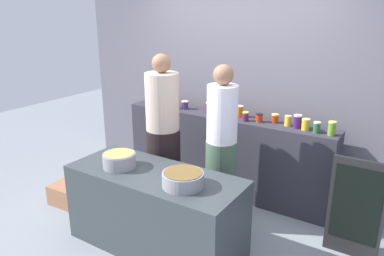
% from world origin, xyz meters
% --- Properties ---
extents(ground, '(12.00, 12.00, 0.00)m').
position_xyz_m(ground, '(0.00, 0.00, 0.00)').
color(ground, gray).
extents(storefront_wall, '(4.80, 0.12, 3.00)m').
position_xyz_m(storefront_wall, '(0.00, 1.45, 1.50)').
color(storefront_wall, slate).
rests_on(storefront_wall, ground).
extents(display_shelf, '(2.70, 0.36, 1.00)m').
position_xyz_m(display_shelf, '(0.00, 1.10, 0.50)').
color(display_shelf, '#2F2E38').
rests_on(display_shelf, ground).
extents(prep_table, '(1.70, 0.70, 0.79)m').
position_xyz_m(prep_table, '(0.00, -0.30, 0.39)').
color(prep_table, '#353C40').
rests_on(prep_table, ground).
extents(preserve_jar_0, '(0.07, 0.07, 0.13)m').
position_xyz_m(preserve_jar_0, '(-1.12, 1.10, 1.06)').
color(preserve_jar_0, '#953620').
rests_on(preserve_jar_0, display_shelf).
extents(preserve_jar_1, '(0.07, 0.07, 0.13)m').
position_xyz_m(preserve_jar_1, '(-1.00, 1.08, 1.07)').
color(preserve_jar_1, '#2F5325').
rests_on(preserve_jar_1, display_shelf).
extents(preserve_jar_2, '(0.07, 0.07, 0.12)m').
position_xyz_m(preserve_jar_2, '(-0.71, 1.05, 1.06)').
color(preserve_jar_2, gold).
rests_on(preserve_jar_2, display_shelf).
extents(preserve_jar_3, '(0.09, 0.09, 0.11)m').
position_xyz_m(preserve_jar_3, '(-0.60, 1.11, 1.05)').
color(preserve_jar_3, '#4A285F').
rests_on(preserve_jar_3, display_shelf).
extents(preserve_jar_4, '(0.07, 0.07, 0.14)m').
position_xyz_m(preserve_jar_4, '(-0.25, 1.11, 1.07)').
color(preserve_jar_4, '#452642').
rests_on(preserve_jar_4, display_shelf).
extents(preserve_jar_5, '(0.08, 0.08, 0.14)m').
position_xyz_m(preserve_jar_5, '(-0.11, 1.06, 1.07)').
color(preserve_jar_5, '#45215C').
rests_on(preserve_jar_5, display_shelf).
extents(preserve_jar_6, '(0.09, 0.09, 0.10)m').
position_xyz_m(preserve_jar_6, '(0.06, 1.16, 1.05)').
color(preserve_jar_6, '#2D453B').
rests_on(preserve_jar_6, display_shelf).
extents(preserve_jar_7, '(0.09, 0.09, 0.14)m').
position_xyz_m(preserve_jar_7, '(0.16, 1.16, 1.07)').
color(preserve_jar_7, orange).
rests_on(preserve_jar_7, display_shelf).
extents(preserve_jar_8, '(0.07, 0.07, 0.11)m').
position_xyz_m(preserve_jar_8, '(0.29, 1.04, 1.05)').
color(preserve_jar_8, '#561E44').
rests_on(preserve_jar_8, display_shelf).
extents(preserve_jar_9, '(0.09, 0.09, 0.10)m').
position_xyz_m(preserve_jar_9, '(0.44, 1.09, 1.05)').
color(preserve_jar_9, '#B32F17').
rests_on(preserve_jar_9, display_shelf).
extents(preserve_jar_10, '(0.08, 0.08, 0.10)m').
position_xyz_m(preserve_jar_10, '(0.60, 1.16, 1.05)').
color(preserve_jar_10, '#A8300C').
rests_on(preserve_jar_10, display_shelf).
extents(preserve_jar_11, '(0.08, 0.08, 0.12)m').
position_xyz_m(preserve_jar_11, '(0.77, 1.13, 1.06)').
color(preserve_jar_11, yellow).
rests_on(preserve_jar_11, display_shelf).
extents(preserve_jar_12, '(0.09, 0.09, 0.15)m').
position_xyz_m(preserve_jar_12, '(0.88, 1.10, 1.07)').
color(preserve_jar_12, '#3F195C').
rests_on(preserve_jar_12, display_shelf).
extents(preserve_jar_13, '(0.09, 0.09, 0.13)m').
position_xyz_m(preserve_jar_13, '(0.98, 1.08, 1.06)').
color(preserve_jar_13, gold).
rests_on(preserve_jar_13, display_shelf).
extents(preserve_jar_14, '(0.08, 0.08, 0.12)m').
position_xyz_m(preserve_jar_14, '(1.10, 1.05, 1.06)').
color(preserve_jar_14, '#295E37').
rests_on(preserve_jar_14, display_shelf).
extents(preserve_jar_15, '(0.08, 0.08, 0.15)m').
position_xyz_m(preserve_jar_15, '(1.26, 1.05, 1.07)').
color(preserve_jar_15, '#5E9127').
rests_on(preserve_jar_15, display_shelf).
extents(cooking_pot_left, '(0.32, 0.32, 0.14)m').
position_xyz_m(cooking_pot_left, '(-0.37, -0.37, 0.86)').
color(cooking_pot_left, gray).
rests_on(cooking_pot_left, prep_table).
extents(cooking_pot_center, '(0.36, 0.36, 0.13)m').
position_xyz_m(cooking_pot_center, '(0.37, -0.37, 0.85)').
color(cooking_pot_center, gray).
rests_on(cooking_pot_center, prep_table).
extents(cook_with_tongs, '(0.37, 0.37, 1.81)m').
position_xyz_m(cook_with_tongs, '(-0.33, 0.27, 0.82)').
color(cook_with_tongs, black).
rests_on(cook_with_tongs, ground).
extents(cook_in_cap, '(0.33, 0.33, 1.74)m').
position_xyz_m(cook_in_cap, '(0.33, 0.40, 0.80)').
color(cook_in_cap, '#455F4A').
rests_on(cook_in_cap, ground).
extents(bread_crate, '(0.42, 0.34, 0.24)m').
position_xyz_m(bread_crate, '(-1.41, -0.21, 0.12)').
color(bread_crate, '#9D6849').
rests_on(bread_crate, ground).
extents(chalkboard_sign, '(0.49, 0.05, 0.98)m').
position_xyz_m(chalkboard_sign, '(1.64, 0.58, 0.49)').
color(chalkboard_sign, black).
rests_on(chalkboard_sign, ground).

